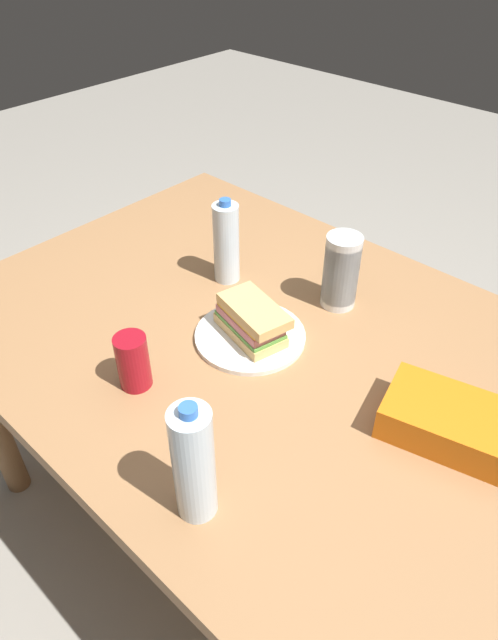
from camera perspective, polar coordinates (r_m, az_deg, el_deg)
ground_plane at (r=1.84m, az=0.53°, el=-18.99°), size 8.00×8.00×0.00m
dining_table at (r=1.34m, az=0.69°, el=-4.26°), size 1.43×1.04×0.73m
paper_plate at (r=1.27m, az=0.00°, el=-1.54°), size 0.25×0.25×0.01m
sandwich at (r=1.24m, az=0.17°, el=0.04°), size 0.20×0.13×0.08m
soda_can_red at (r=1.15m, az=-11.68°, el=-4.15°), size 0.07×0.07×0.12m
chip_bag at (r=1.11m, az=19.45°, el=-9.57°), size 0.26×0.20×0.07m
water_bottle_tall at (r=1.40m, az=-2.32°, el=7.81°), size 0.06×0.06×0.22m
plastic_cup_stack at (r=1.34m, az=9.31°, el=4.88°), size 0.08×0.08×0.18m
water_bottle_spare at (r=0.90m, az=-5.63°, el=-14.31°), size 0.07×0.07×0.24m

